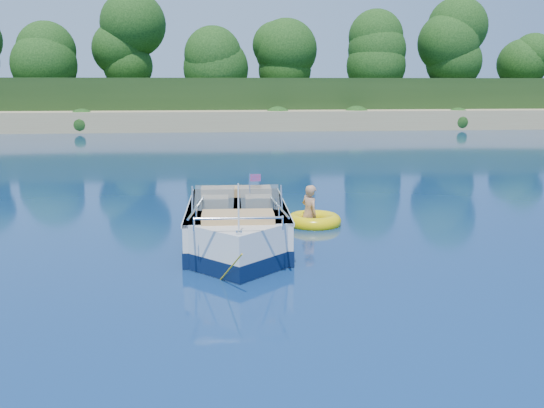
# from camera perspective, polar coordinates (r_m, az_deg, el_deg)

# --- Properties ---
(ground) EXTENTS (160.00, 160.00, 0.00)m
(ground) POSITION_cam_1_polar(r_m,az_deg,el_deg) (12.38, 12.45, -5.47)
(ground) COLOR #0A214A
(ground) RESTS_ON ground
(shoreline) EXTENTS (170.00, 59.00, 6.00)m
(shoreline) POSITION_cam_1_polar(r_m,az_deg,el_deg) (75.13, -3.35, 9.26)
(shoreline) COLOR tan
(shoreline) RESTS_ON ground
(treeline) EXTENTS (150.00, 7.12, 8.19)m
(treeline) POSITION_cam_1_polar(r_m,az_deg,el_deg) (52.42, -2.03, 13.44)
(treeline) COLOR #321C10
(treeline) RESTS_ON ground
(motorboat) EXTENTS (2.32, 6.06, 2.02)m
(motorboat) POSITION_cam_1_polar(r_m,az_deg,el_deg) (13.19, -3.28, -2.43)
(motorboat) COLOR white
(motorboat) RESTS_ON ground
(tow_tube) EXTENTS (1.43, 1.43, 0.37)m
(tow_tube) POSITION_cam_1_polar(r_m,az_deg,el_deg) (15.38, 3.95, -1.59)
(tow_tube) COLOR yellow
(tow_tube) RESTS_ON ground
(boy) EXTENTS (0.71, 0.89, 1.60)m
(boy) POSITION_cam_1_polar(r_m,az_deg,el_deg) (15.41, 3.43, -1.93)
(boy) COLOR tan
(boy) RESTS_ON ground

